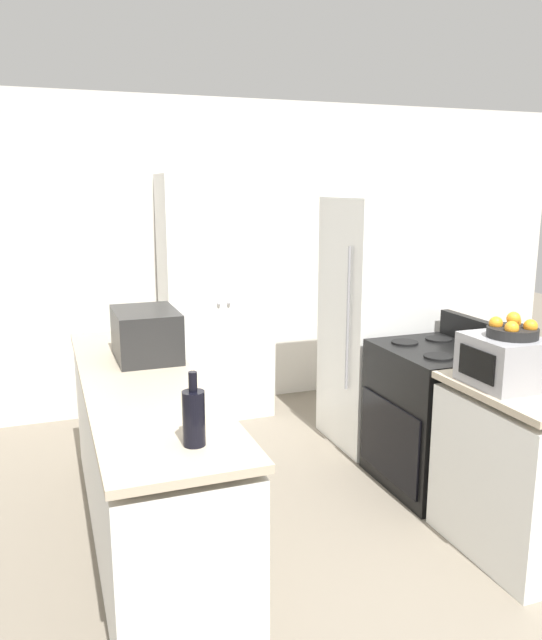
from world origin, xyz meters
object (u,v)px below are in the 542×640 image
(wine_bottle, at_px, (194,417))
(fruit_bowl, at_px, (513,329))
(stove, at_px, (435,416))
(refrigerator, at_px, (380,323))
(toaster_oven, at_px, (504,361))
(pantry_cabinet, at_px, (215,298))
(microwave, at_px, (146,334))

(wine_bottle, xyz_separation_m, fruit_bowl, (1.66, 0.18, 0.18))
(stove, distance_m, fruit_bowl, 1.06)
(refrigerator, distance_m, toaster_oven, 1.51)
(pantry_cabinet, bearing_deg, toaster_oven, -71.09)
(stove, xyz_separation_m, toaster_oven, (-0.13, -0.73, 0.57))
(refrigerator, bearing_deg, fruit_bowl, -94.93)
(refrigerator, relative_size, wine_bottle, 6.11)
(toaster_oven, bearing_deg, wine_bottle, -173.10)
(pantry_cabinet, xyz_separation_m, stove, (0.97, -1.72, -0.53))
(pantry_cabinet, bearing_deg, refrigerator, -43.83)
(toaster_oven, bearing_deg, fruit_bowl, -42.40)
(refrigerator, height_order, wine_bottle, refrigerator)
(refrigerator, distance_m, fruit_bowl, 1.55)
(stove, bearing_deg, pantry_cabinet, 119.40)
(microwave, height_order, fruit_bowl, fruit_bowl)
(stove, bearing_deg, fruit_bowl, -98.17)
(stove, height_order, refrigerator, refrigerator)
(refrigerator, bearing_deg, stove, -91.72)
(microwave, distance_m, fruit_bowl, 2.00)
(microwave, distance_m, toaster_oven, 1.97)
(pantry_cabinet, height_order, wine_bottle, pantry_cabinet)
(microwave, bearing_deg, toaster_oven, -35.16)
(microwave, relative_size, fruit_bowl, 1.99)
(wine_bottle, bearing_deg, fruit_bowl, 6.14)
(stove, relative_size, wine_bottle, 3.58)
(refrigerator, xyz_separation_m, fruit_bowl, (-0.13, -1.52, 0.29))
(refrigerator, bearing_deg, wine_bottle, -136.55)
(stove, xyz_separation_m, microwave, (-1.74, 0.40, 0.59))
(toaster_oven, height_order, fruit_bowl, fruit_bowl)
(wine_bottle, bearing_deg, pantry_cabinet, 73.21)
(stove, relative_size, toaster_oven, 2.82)
(stove, distance_m, toaster_oven, 0.93)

